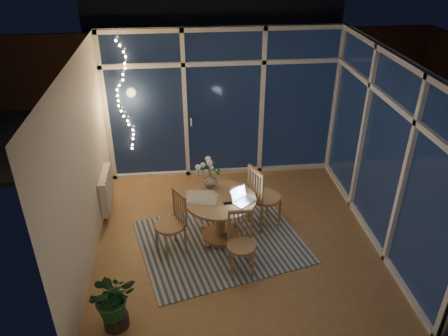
{
  "coord_description": "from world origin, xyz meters",
  "views": [
    {
      "loc": [
        -0.72,
        -4.96,
        4.02
      ],
      "look_at": [
        -0.18,
        0.25,
        1.05
      ],
      "focal_mm": 35.0,
      "sensor_mm": 36.0,
      "label": 1
    }
  ],
  "objects_px": {
    "potted_plant": "(113,301)",
    "flower_vase": "(210,180)",
    "chair_right": "(265,196)",
    "dining_table": "(220,218)",
    "laptop": "(244,196)",
    "chair_front": "(241,244)",
    "chair_left": "(170,224)"
  },
  "relations": [
    {
      "from": "dining_table",
      "to": "chair_front",
      "type": "distance_m",
      "value": 0.74
    },
    {
      "from": "chair_right",
      "to": "chair_front",
      "type": "xyz_separation_m",
      "value": [
        -0.49,
        -0.96,
        -0.08
      ]
    },
    {
      "from": "chair_front",
      "to": "flower_vase",
      "type": "relative_size",
      "value": 4.11
    },
    {
      "from": "laptop",
      "to": "flower_vase",
      "type": "height_order",
      "value": "flower_vase"
    },
    {
      "from": "chair_front",
      "to": "laptop",
      "type": "distance_m",
      "value": 0.68
    },
    {
      "from": "laptop",
      "to": "dining_table",
      "type": "bearing_deg",
      "value": 119.88
    },
    {
      "from": "chair_right",
      "to": "laptop",
      "type": "height_order",
      "value": "chair_right"
    },
    {
      "from": "flower_vase",
      "to": "potted_plant",
      "type": "xyz_separation_m",
      "value": [
        -1.21,
        -1.78,
        -0.41
      ]
    },
    {
      "from": "dining_table",
      "to": "flower_vase",
      "type": "xyz_separation_m",
      "value": [
        -0.11,
        0.33,
        0.45
      ]
    },
    {
      "from": "dining_table",
      "to": "chair_left",
      "type": "relative_size",
      "value": 1.09
    },
    {
      "from": "chair_left",
      "to": "chair_right",
      "type": "height_order",
      "value": "chair_right"
    },
    {
      "from": "dining_table",
      "to": "potted_plant",
      "type": "bearing_deg",
      "value": -132.25
    },
    {
      "from": "chair_right",
      "to": "chair_left",
      "type": "bearing_deg",
      "value": 85.01
    },
    {
      "from": "dining_table",
      "to": "chair_right",
      "type": "distance_m",
      "value": 0.76
    },
    {
      "from": "dining_table",
      "to": "potted_plant",
      "type": "xyz_separation_m",
      "value": [
        -1.32,
        -1.46,
        0.04
      ]
    },
    {
      "from": "chair_left",
      "to": "chair_front",
      "type": "relative_size",
      "value": 1.07
    },
    {
      "from": "laptop",
      "to": "flower_vase",
      "type": "distance_m",
      "value": 0.62
    },
    {
      "from": "chair_right",
      "to": "potted_plant",
      "type": "distance_m",
      "value": 2.65
    },
    {
      "from": "chair_front",
      "to": "potted_plant",
      "type": "height_order",
      "value": "chair_front"
    },
    {
      "from": "laptop",
      "to": "potted_plant",
      "type": "relative_size",
      "value": 0.38
    },
    {
      "from": "dining_table",
      "to": "chair_front",
      "type": "xyz_separation_m",
      "value": [
        0.21,
        -0.7,
        0.09
      ]
    },
    {
      "from": "chair_front",
      "to": "potted_plant",
      "type": "relative_size",
      "value": 1.14
    },
    {
      "from": "dining_table",
      "to": "chair_right",
      "type": "height_order",
      "value": "chair_right"
    },
    {
      "from": "potted_plant",
      "to": "chair_left",
      "type": "bearing_deg",
      "value": 63.36
    },
    {
      "from": "chair_right",
      "to": "flower_vase",
      "type": "xyz_separation_m",
      "value": [
        -0.8,
        0.07,
        0.28
      ]
    },
    {
      "from": "potted_plant",
      "to": "laptop",
      "type": "bearing_deg",
      "value": 39.06
    },
    {
      "from": "potted_plant",
      "to": "flower_vase",
      "type": "bearing_deg",
      "value": 55.75
    },
    {
      "from": "chair_right",
      "to": "flower_vase",
      "type": "height_order",
      "value": "chair_right"
    },
    {
      "from": "laptop",
      "to": "potted_plant",
      "type": "distance_m",
      "value": 2.14
    },
    {
      "from": "chair_left",
      "to": "chair_front",
      "type": "height_order",
      "value": "chair_left"
    },
    {
      "from": "chair_left",
      "to": "chair_front",
      "type": "distance_m",
      "value": 1.03
    },
    {
      "from": "chair_right",
      "to": "laptop",
      "type": "distance_m",
      "value": 0.61
    }
  ]
}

